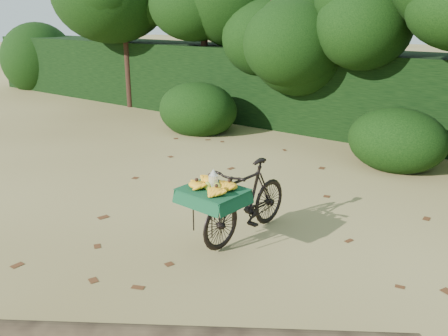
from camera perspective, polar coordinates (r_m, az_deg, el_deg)
The scene contains 6 objects.
ground at distance 6.04m, azimuth -7.57°, elevation -7.50°, with size 80.00×80.00×0.00m, color tan.
vendor_bicycle at distance 5.68m, azimuth 2.60°, elevation -3.85°, with size 0.70×1.68×0.93m.
hedge_backdrop at distance 10.99m, azimuth 16.04°, elevation 8.57°, with size 26.00×1.80×1.80m, color black.
tree_row at distance 10.39m, azimuth 11.47°, elevation 14.52°, with size 14.50×2.00×4.00m, color black, non-canonical shape.
bush_clumps at distance 9.07m, azimuth 14.05°, elevation 3.90°, with size 8.80×1.70×0.90m, color black, non-canonical shape.
leaf_litter at distance 6.47m, azimuth -3.54°, elevation -5.51°, with size 7.00×7.30×0.01m, color #512C15, non-canonical shape.
Camera 1 is at (3.88, -3.84, 2.60)m, focal length 38.00 mm.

